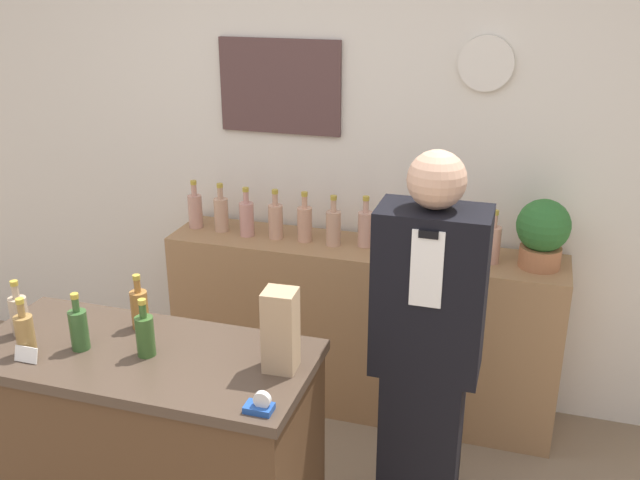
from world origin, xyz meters
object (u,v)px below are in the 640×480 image
at_px(tape_dispenser, 260,405).
at_px(paper_bag, 281,330).
at_px(potted_plant, 543,232).
at_px(shopkeeper, 426,356).

bearing_deg(tape_dispenser, paper_bag, 95.30).
bearing_deg(tape_dispenser, potted_plant, 61.53).
distance_m(potted_plant, tape_dispenser, 1.71).
bearing_deg(paper_bag, potted_plant, 55.95).
distance_m(shopkeeper, paper_bag, 0.68).
bearing_deg(paper_bag, shopkeeper, 45.38).
bearing_deg(potted_plant, paper_bag, -124.05).
xyz_separation_m(shopkeeper, tape_dispenser, (-0.41, -0.70, 0.15)).
xyz_separation_m(paper_bag, tape_dispenser, (0.02, -0.26, -0.13)).
bearing_deg(paper_bag, tape_dispenser, -84.70).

